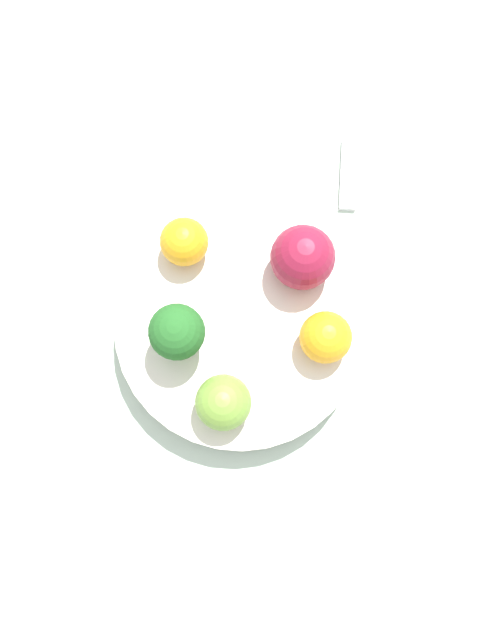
# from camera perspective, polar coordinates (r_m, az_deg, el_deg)

# --- Properties ---
(ground_plane) EXTENTS (6.00, 6.00, 0.00)m
(ground_plane) POSITION_cam_1_polar(r_m,az_deg,el_deg) (0.59, -0.00, -1.40)
(ground_plane) COLOR gray
(table_surface) EXTENTS (1.20, 1.20, 0.02)m
(table_surface) POSITION_cam_1_polar(r_m,az_deg,el_deg) (0.58, -0.00, -1.20)
(table_surface) COLOR #B2C6B2
(table_surface) RESTS_ON ground_plane
(bowl) EXTENTS (0.22, 0.22, 0.04)m
(bowl) POSITION_cam_1_polar(r_m,az_deg,el_deg) (0.56, -0.00, -0.63)
(bowl) COLOR silver
(bowl) RESTS_ON table_surface
(broccoli) EXTENTS (0.05, 0.05, 0.06)m
(broccoli) POSITION_cam_1_polar(r_m,az_deg,el_deg) (0.50, -5.78, -1.14)
(broccoli) COLOR #8CB76B
(broccoli) RESTS_ON bowl
(apple_red) EXTENTS (0.06, 0.06, 0.06)m
(apple_red) POSITION_cam_1_polar(r_m,az_deg,el_deg) (0.53, 5.75, 5.72)
(apple_red) COLOR maroon
(apple_red) RESTS_ON bowl
(apple_green) EXTENTS (0.05, 0.05, 0.05)m
(apple_green) POSITION_cam_1_polar(r_m,az_deg,el_deg) (0.51, -1.54, -7.54)
(apple_green) COLOR olive
(apple_green) RESTS_ON bowl
(orange_front) EXTENTS (0.04, 0.04, 0.04)m
(orange_front) POSITION_cam_1_polar(r_m,az_deg,el_deg) (0.54, -5.12, 7.12)
(orange_front) COLOR orange
(orange_front) RESTS_ON bowl
(orange_back) EXTENTS (0.04, 0.04, 0.04)m
(orange_back) POSITION_cam_1_polar(r_m,az_deg,el_deg) (0.52, 7.83, -1.58)
(orange_back) COLOR orange
(orange_back) RESTS_ON bowl
(spoon) EXTENTS (0.07, 0.04, 0.01)m
(spoon) POSITION_cam_1_polar(r_m,az_deg,el_deg) (0.63, 9.90, 12.93)
(spoon) COLOR silver
(spoon) RESTS_ON table_surface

